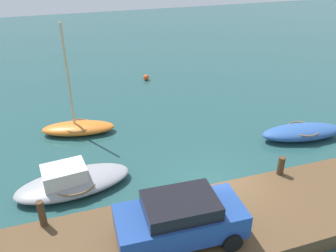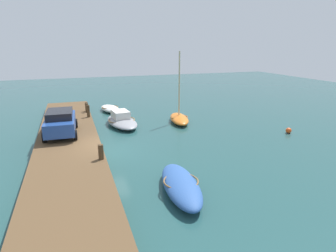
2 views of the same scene
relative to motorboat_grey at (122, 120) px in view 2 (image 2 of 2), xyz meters
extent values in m
plane|color=#234C4C|center=(5.66, -2.01, -0.40)|extent=(84.00, 84.00, 0.00)
cube|color=brown|center=(5.66, -4.14, -0.09)|extent=(27.60, 3.77, 0.63)
ellipsoid|color=#939399|center=(0.06, 0.01, -0.10)|extent=(4.92, 2.57, 0.60)
torus|color=olive|center=(0.06, 0.01, 0.06)|extent=(2.36, 2.36, 0.07)
cube|color=silver|center=(-0.26, -0.03, 0.42)|extent=(1.83, 1.39, 0.68)
ellipsoid|color=orange|center=(0.69, 4.77, -0.11)|extent=(4.00, 2.14, 0.59)
torus|color=olive|center=(0.69, 4.77, 0.06)|extent=(1.76, 1.76, 0.07)
cylinder|color=#C6B284|center=(0.54, 4.80, 2.76)|extent=(0.12, 0.12, 5.37)
ellipsoid|color=#2D569E|center=(11.71, 0.56, -0.04)|extent=(4.54, 2.09, 0.73)
torus|color=olive|center=(11.71, 0.56, 0.16)|extent=(1.78, 1.78, 0.07)
ellipsoid|color=white|center=(-5.26, -0.20, -0.12)|extent=(3.49, 2.11, 0.56)
torus|color=olive|center=(-5.26, -0.20, 0.03)|extent=(1.85, 1.85, 0.07)
cylinder|color=#47331E|center=(-3.31, -2.51, 0.63)|extent=(0.25, 0.25, 0.80)
cylinder|color=#47331E|center=(-2.88, -2.51, 0.62)|extent=(0.23, 0.23, 0.78)
cylinder|color=#47331E|center=(-1.09, -2.51, 0.73)|extent=(0.25, 0.25, 1.00)
cylinder|color=#47331E|center=(8.21, -2.51, 0.63)|extent=(0.28, 0.28, 0.80)
cube|color=#234793|center=(3.09, -4.52, 0.97)|extent=(4.11, 1.95, 0.84)
cube|color=black|center=(3.09, -4.52, 1.62)|extent=(2.32, 1.67, 0.46)
cylinder|color=black|center=(4.53, -3.68, 0.55)|extent=(0.65, 0.25, 0.64)
cylinder|color=black|center=(4.46, -5.47, 0.55)|extent=(0.65, 0.25, 0.64)
cylinder|color=black|center=(1.71, -3.57, 0.55)|extent=(0.65, 0.25, 0.64)
cylinder|color=black|center=(1.64, -5.36, 0.55)|extent=(0.65, 0.25, 0.64)
sphere|color=#E54C19|center=(6.21, 11.35, -0.20)|extent=(0.42, 0.42, 0.42)
camera|label=1|loc=(0.16, -12.18, 8.79)|focal=37.09mm
camera|label=2|loc=(22.19, -3.67, 5.99)|focal=30.13mm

